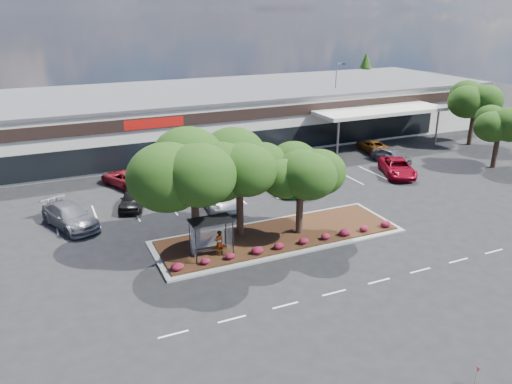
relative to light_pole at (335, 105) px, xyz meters
name	(u,v)px	position (x,y,z in m)	size (l,w,h in m)	color
ground	(332,256)	(-18.02, -27.97, -4.14)	(160.00, 160.00, 0.00)	black
retail_store	(185,116)	(-17.95, 5.93, -0.99)	(80.40, 25.20, 6.25)	silver
landscape_island	(279,236)	(-20.02, -23.97, -4.02)	(18.00, 6.00, 0.26)	gray
lane_markings	(264,204)	(-18.16, -17.55, -4.14)	(33.12, 20.06, 0.01)	silver
shrub_row	(292,243)	(-20.02, -26.07, -3.63)	(17.00, 0.80, 0.50)	maroon
bus_shelter	(210,227)	(-25.52, -25.02, -1.84)	(2.75, 1.55, 2.59)	black
island_tree_west	(194,193)	(-26.02, -23.47, 0.06)	(7.20, 7.20, 7.89)	#17340C
island_tree_mid	(240,186)	(-22.52, -22.77, -0.22)	(6.60, 6.60, 7.32)	#17340C
island_tree_east	(300,190)	(-18.52, -24.27, -0.63)	(5.80, 5.80, 6.50)	#17340C
tree_east_near	(498,137)	(7.98, -17.97, -0.89)	(5.60, 5.60, 6.51)	#17340C
tree_east_far	(474,113)	(12.98, -9.97, -0.33)	(6.40, 6.40, 7.62)	#17340C
conifer_north_east	(365,80)	(15.98, 16.03, 0.36)	(3.96, 3.96, 9.00)	#17340C
person_waiting	(219,243)	(-25.02, -25.23, -3.01)	(0.64, 0.42, 1.75)	#594C47
light_pole	(335,105)	(0.00, 0.00, 0.00)	(1.43, 0.68, 9.38)	gray
survey_stake	(477,374)	(-18.92, -40.97, -3.52)	(0.08, 0.14, 0.97)	#9A7350
car_0	(70,216)	(-33.51, -15.72, -3.28)	(2.41, 5.94, 1.72)	slate
car_1	(133,198)	(-28.35, -13.80, -3.35)	(1.88, 4.66, 1.59)	black
car_2	(213,190)	(-21.58, -14.37, -3.40)	(1.76, 4.37, 1.49)	slate
car_3	(218,197)	(-21.85, -16.43, -3.34)	(2.66, 5.76, 1.60)	silver
car_4	(288,184)	(-14.93, -15.64, -3.45)	(1.95, 4.80, 1.39)	#164916
car_5	(291,187)	(-14.96, -16.41, -3.42)	(1.70, 4.24, 1.44)	black
car_6	(303,167)	(-11.33, -11.99, -3.37)	(1.64, 4.72, 1.55)	#194222
car_7	(392,156)	(-0.62, -12.27, -3.37)	(1.82, 4.53, 1.54)	#4D4C53
car_8	(397,167)	(-2.87, -15.98, -3.33)	(2.70, 5.86, 1.63)	maroon
car_9	(136,173)	(-26.66, -6.52, -3.48)	(1.87, 4.59, 1.33)	#0F0E5C
car_10	(125,178)	(-28.01, -7.96, -3.40)	(2.45, 5.32, 1.48)	maroon
car_11	(163,179)	(-24.83, -9.85, -3.41)	(1.73, 4.30, 1.47)	navy
car_12	(217,165)	(-18.88, -8.11, -3.30)	(1.78, 5.10, 1.68)	#9DA0A7
car_13	(266,160)	(-13.42, -7.99, -3.41)	(1.56, 4.47, 1.47)	#6A1F08
car_14	(312,159)	(-8.92, -9.62, -3.41)	(1.56, 4.47, 1.47)	#5B5C63
car_16	(372,146)	(0.30, -7.61, -3.47)	(2.23, 4.83, 1.34)	brown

